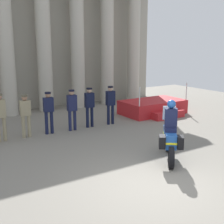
% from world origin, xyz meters
% --- Properties ---
extents(ground_plane, '(28.00, 28.00, 0.00)m').
position_xyz_m(ground_plane, '(0.00, 0.00, 0.00)').
color(ground_plane, gray).
extents(colonnade_backdrop, '(14.86, 1.62, 8.42)m').
position_xyz_m(colonnade_backdrop, '(0.82, 10.51, 4.22)').
color(colonnade_backdrop, '#A49F91').
rests_on(colonnade_backdrop, ground_plane).
extents(reviewing_stand, '(3.16, 2.34, 1.59)m').
position_xyz_m(reviewing_stand, '(5.12, 6.31, 0.34)').
color(reviewing_stand, '#B21E23').
rests_on(reviewing_stand, ground_plane).
extents(officer_in_row_0, '(0.39, 0.24, 1.77)m').
position_xyz_m(officer_in_row_0, '(-2.47, 5.88, 1.05)').
color(officer_in_row_0, gray).
rests_on(officer_in_row_0, ground_plane).
extents(officer_in_row_1, '(0.39, 0.24, 1.65)m').
position_xyz_m(officer_in_row_1, '(-1.56, 5.86, 0.98)').
color(officer_in_row_1, gray).
rests_on(officer_in_row_1, ground_plane).
extents(officer_in_row_2, '(0.39, 0.24, 1.68)m').
position_xyz_m(officer_in_row_2, '(-0.65, 5.86, 0.99)').
color(officer_in_row_2, '#141938').
rests_on(officer_in_row_2, ground_plane).
extents(officer_in_row_3, '(0.39, 0.24, 1.69)m').
position_xyz_m(officer_in_row_3, '(0.34, 5.80, 1.00)').
color(officer_in_row_3, '#191E42').
rests_on(officer_in_row_3, ground_plane).
extents(officer_in_row_4, '(0.39, 0.24, 1.70)m').
position_xyz_m(officer_in_row_4, '(1.19, 5.87, 1.00)').
color(officer_in_row_4, black).
rests_on(officer_in_row_4, ground_plane).
extents(officer_in_row_5, '(0.39, 0.24, 1.70)m').
position_xyz_m(officer_in_row_5, '(2.19, 5.79, 1.01)').
color(officer_in_row_5, black).
rests_on(officer_in_row_5, ground_plane).
extents(motorcycle_with_rider, '(1.40, 1.71, 1.90)m').
position_xyz_m(motorcycle_with_rider, '(1.43, 1.19, 0.79)').
color(motorcycle_with_rider, black).
rests_on(motorcycle_with_rider, ground_plane).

